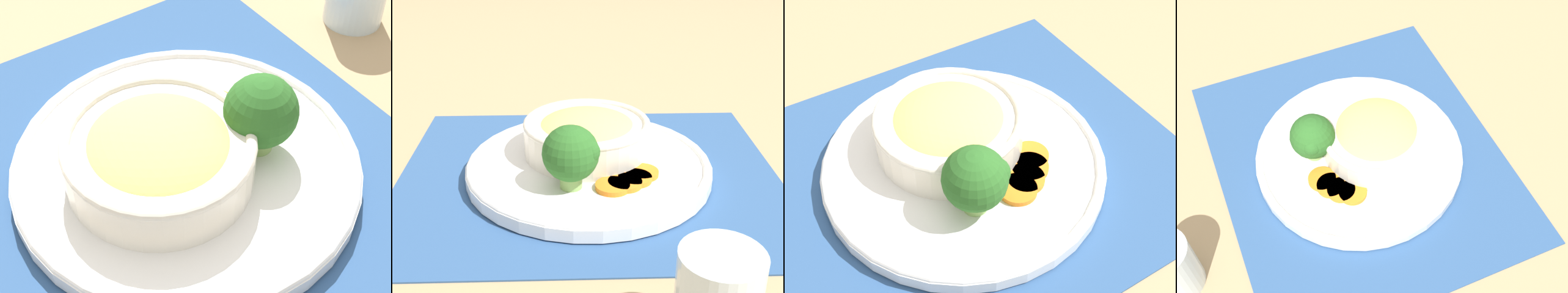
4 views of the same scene
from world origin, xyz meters
The scene contains 9 objects.
ground_plane centered at (0.00, 0.00, 0.00)m, with size 4.00×4.00×0.00m, color tan.
placemat centered at (0.00, 0.00, 0.00)m, with size 0.53×0.46×0.00m.
plate centered at (0.00, 0.00, 0.02)m, with size 0.32×0.32×0.02m.
bowl centered at (0.00, -0.03, 0.05)m, with size 0.17×0.17×0.06m.
broccoli_floret centered at (0.03, 0.06, 0.06)m, with size 0.07×0.07×0.08m.
carrot_slice_near centered at (-0.02, 0.07, 0.02)m, with size 0.04×0.04×0.01m.
carrot_slice_middle centered at (-0.04, 0.07, 0.02)m, with size 0.04×0.04×0.01m.
carrot_slice_far centered at (-0.05, 0.05, 0.02)m, with size 0.04×0.04×0.01m.
carrot_slice_extra centered at (-0.06, 0.04, 0.02)m, with size 0.04×0.04×0.01m.
Camera 3 is at (0.22, 0.35, 0.48)m, focal length 50.00 mm.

